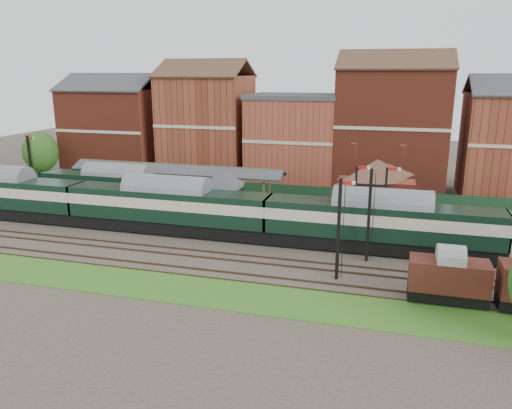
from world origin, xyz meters
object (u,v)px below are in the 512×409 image
(semaphore_bracket, at_px, (370,208))
(goods_van_a, at_px, (448,277))
(dmu_train, at_px, (168,206))
(platform_railcar, at_px, (119,188))
(signal_box, at_px, (222,197))

(semaphore_bracket, height_order, goods_van_a, semaphore_bracket)
(goods_van_a, bearing_deg, dmu_train, 160.54)
(dmu_train, xyz_separation_m, platform_railcar, (-9.28, 6.50, -0.18))
(semaphore_bracket, bearing_deg, dmu_train, 172.74)
(platform_railcar, bearing_deg, semaphore_bracket, -17.30)
(signal_box, xyz_separation_m, dmu_train, (-4.57, -3.25, -0.45))
(signal_box, height_order, goods_van_a, signal_box)
(semaphore_bracket, bearing_deg, signal_box, 159.08)
(signal_box, height_order, platform_railcar, signal_box)
(dmu_train, bearing_deg, semaphore_bracket, -7.26)
(dmu_train, xyz_separation_m, goods_van_a, (25.47, -9.00, -0.90))
(signal_box, relative_size, dmu_train, 0.10)
(dmu_train, height_order, platform_railcar, dmu_train)
(signal_box, relative_size, semaphore_bracket, 0.73)
(signal_box, distance_m, semaphore_bracket, 16.16)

